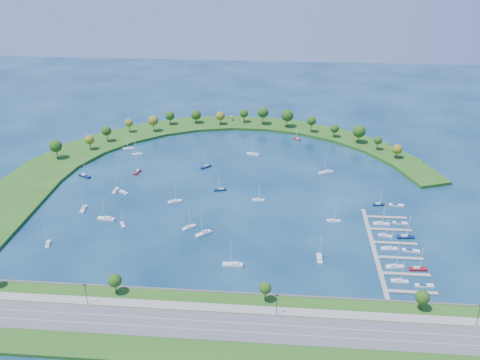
# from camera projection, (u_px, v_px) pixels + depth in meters

# --- Properties ---
(ground) EXTENTS (700.00, 700.00, 0.00)m
(ground) POSITION_uv_depth(u_px,v_px,m) (231.00, 189.00, 316.48)
(ground) COLOR #072542
(ground) RESTS_ON ground
(south_shoreline) EXTENTS (420.00, 43.10, 11.60)m
(south_shoreline) POSITION_uv_depth(u_px,v_px,m) (202.00, 324.00, 205.98)
(south_shoreline) COLOR #275316
(south_shoreline) RESTS_ON ground
(breakwater) EXTENTS (286.74, 247.64, 2.00)m
(breakwater) POSITION_uv_depth(u_px,v_px,m) (173.00, 154.00, 363.11)
(breakwater) COLOR #275316
(breakwater) RESTS_ON ground
(breakwater_trees) EXTENTS (242.37, 92.97, 14.72)m
(breakwater_trees) POSITION_uv_depth(u_px,v_px,m) (234.00, 124.00, 392.28)
(breakwater_trees) COLOR #382314
(breakwater_trees) RESTS_ON breakwater
(harbor_tower) EXTENTS (2.60, 2.60, 3.84)m
(harbor_tower) POSITION_uv_depth(u_px,v_px,m) (231.00, 118.00, 424.22)
(harbor_tower) COLOR gray
(harbor_tower) RESTS_ON breakwater
(dock_system) EXTENTS (24.28, 82.00, 1.60)m
(dock_system) POSITION_uv_depth(u_px,v_px,m) (389.00, 250.00, 255.36)
(dock_system) COLOR gray
(dock_system) RESTS_ON ground
(moored_boat_0) EXTENTS (9.72, 5.30, 13.76)m
(moored_boat_0) POSITION_uv_depth(u_px,v_px,m) (253.00, 154.00, 364.10)
(moored_boat_0) COLOR silver
(moored_boat_0) RESTS_ON ground
(moored_boat_1) EXTENTS (7.58, 2.43, 11.01)m
(moored_boat_1) POSITION_uv_depth(u_px,v_px,m) (258.00, 200.00, 302.16)
(moored_boat_1) COLOR silver
(moored_boat_1) RESTS_ON ground
(moored_boat_2) EXTENTS (9.83, 2.83, 14.41)m
(moored_boat_2) POSITION_uv_depth(u_px,v_px,m) (233.00, 264.00, 243.30)
(moored_boat_2) COLOR silver
(moored_boat_2) RESTS_ON ground
(moored_boat_3) EXTENTS (7.31, 6.88, 11.54)m
(moored_boat_3) POSITION_uv_depth(u_px,v_px,m) (189.00, 227.00, 274.19)
(moored_boat_3) COLOR silver
(moored_boat_3) RESTS_ON ground
(moored_boat_4) EXTENTS (7.60, 2.42, 11.05)m
(moored_boat_4) POSITION_uv_depth(u_px,v_px,m) (333.00, 220.00, 280.50)
(moored_boat_4) COLOR silver
(moored_boat_4) RESTS_ON ground
(moored_boat_5) EXTENTS (3.00, 8.55, 12.33)m
(moored_boat_5) POSITION_uv_depth(u_px,v_px,m) (83.00, 209.00, 292.24)
(moored_boat_5) COLOR silver
(moored_boat_5) RESTS_ON ground
(moored_boat_6) EXTENTS (8.51, 7.90, 13.36)m
(moored_boat_6) POSITION_uv_depth(u_px,v_px,m) (203.00, 233.00, 268.55)
(moored_boat_6) COLOR silver
(moored_boat_6) RESTS_ON ground
(moored_boat_7) EXTENTS (9.08, 6.16, 13.07)m
(moored_boat_7) POSITION_uv_depth(u_px,v_px,m) (85.00, 176.00, 331.75)
(moored_boat_7) COLOR #0A1B43
(moored_boat_7) RESTS_ON ground
(moored_boat_8) EXTENTS (2.55, 8.01, 11.65)m
(moored_boat_8) POSITION_uv_depth(u_px,v_px,m) (116.00, 190.00, 313.10)
(moored_boat_8) COLOR silver
(moored_boat_8) RESTS_ON ground
(moored_boat_9) EXTENTS (7.61, 3.46, 10.80)m
(moored_boat_9) POSITION_uv_depth(u_px,v_px,m) (137.00, 154.00, 364.69)
(moored_boat_9) COLOR silver
(moored_boat_9) RESTS_ON ground
(moored_boat_10) EXTENTS (4.02, 7.37, 10.43)m
(moored_boat_10) POSITION_uv_depth(u_px,v_px,m) (48.00, 244.00, 259.58)
(moored_boat_10) COLOR silver
(moored_boat_10) RESTS_ON ground
(moored_boat_11) EXTENTS (3.56, 8.30, 11.82)m
(moored_boat_11) POSITION_uv_depth(u_px,v_px,m) (137.00, 171.00, 337.50)
(moored_boat_11) COLOR maroon
(moored_boat_11) RESTS_ON ground
(moored_boat_12) EXTENTS (7.13, 7.34, 11.75)m
(moored_boat_12) POSITION_uv_depth(u_px,v_px,m) (206.00, 166.00, 344.84)
(moored_boat_12) COLOR #0A1B43
(moored_boat_12) RESTS_ON ground
(moored_boat_13) EXTENTS (6.37, 5.57, 9.77)m
(moored_boat_13) POSITION_uv_depth(u_px,v_px,m) (297.00, 139.00, 391.22)
(moored_boat_13) COLOR maroon
(moored_boat_13) RESTS_ON ground
(moored_boat_14) EXTENTS (8.60, 3.78, 12.23)m
(moored_boat_14) POSITION_uv_depth(u_px,v_px,m) (129.00, 148.00, 373.89)
(moored_boat_14) COLOR silver
(moored_boat_14) RESTS_ON ground
(moored_boat_15) EXTENTS (10.14, 3.98, 14.51)m
(moored_boat_15) POSITION_uv_depth(u_px,v_px,m) (106.00, 218.00, 282.13)
(moored_boat_15) COLOR silver
(moored_boat_15) RESTS_ON ground
(moored_boat_16) EXTENTS (9.80, 5.96, 13.95)m
(moored_boat_16) POSITION_uv_depth(u_px,v_px,m) (326.00, 172.00, 336.82)
(moored_boat_16) COLOR silver
(moored_boat_16) RESTS_ON ground
(moored_boat_17) EXTENTS (2.57, 8.63, 12.62)m
(moored_boat_17) POSITION_uv_depth(u_px,v_px,m) (320.00, 258.00, 247.93)
(moored_boat_17) COLOR silver
(moored_boat_17) RESTS_ON ground
(moored_boat_18) EXTENTS (4.38, 6.35, 9.17)m
(moored_boat_18) POSITION_uv_depth(u_px,v_px,m) (123.00, 224.00, 276.98)
(moored_boat_18) COLOR silver
(moored_boat_18) RESTS_ON ground
(moored_boat_19) EXTENTS (7.79, 3.86, 11.04)m
(moored_boat_19) POSITION_uv_depth(u_px,v_px,m) (220.00, 189.00, 314.14)
(moored_boat_19) COLOR #0A1B43
(moored_boat_19) RESTS_ON ground
(moored_boat_20) EXTENTS (7.23, 5.77, 10.77)m
(moored_boat_20) POSITION_uv_depth(u_px,v_px,m) (123.00, 192.00, 311.18)
(moored_boat_20) COLOR silver
(moored_boat_20) RESTS_ON ground
(moored_boat_21) EXTENTS (8.55, 5.72, 12.29)m
(moored_boat_21) POSITION_uv_depth(u_px,v_px,m) (175.00, 201.00, 300.46)
(moored_boat_21) COLOR silver
(moored_boat_21) RESTS_ON ground
(docked_boat_0) EXTENTS (7.77, 2.34, 11.35)m
(docked_boat_0) POSITION_uv_depth(u_px,v_px,m) (400.00, 281.00, 232.01)
(docked_boat_0) COLOR silver
(docked_boat_0) RESTS_ON ground
(docked_boat_1) EXTENTS (8.37, 2.67, 1.69)m
(docked_boat_1) POSITION_uv_depth(u_px,v_px,m) (424.00, 286.00, 229.20)
(docked_boat_1) COLOR silver
(docked_boat_1) RESTS_ON ground
(docked_boat_2) EXTENTS (8.96, 3.77, 12.77)m
(docked_boat_2) POSITION_uv_depth(u_px,v_px,m) (395.00, 266.00, 241.92)
(docked_boat_2) COLOR silver
(docked_boat_2) RESTS_ON ground
(docked_boat_3) EXTENTS (8.35, 2.77, 12.10)m
(docked_boat_3) POSITION_uv_depth(u_px,v_px,m) (418.00, 268.00, 240.38)
(docked_boat_3) COLOR maroon
(docked_boat_3) RESTS_ON ground
(docked_boat_4) EXTENTS (8.40, 2.97, 12.11)m
(docked_boat_4) POSITION_uv_depth(u_px,v_px,m) (389.00, 248.00, 255.81)
(docked_boat_4) COLOR silver
(docked_boat_4) RESTS_ON ground
(docked_boat_5) EXTENTS (8.93, 3.53, 1.77)m
(docked_boat_5) POSITION_uv_depth(u_px,v_px,m) (411.00, 251.00, 254.26)
(docked_boat_5) COLOR silver
(docked_boat_5) RESTS_ON ground
(docked_boat_6) EXTENTS (7.39, 3.10, 10.53)m
(docked_boat_6) POSITION_uv_depth(u_px,v_px,m) (385.00, 235.00, 266.85)
(docked_boat_6) COLOR silver
(docked_boat_6) RESTS_ON ground
(docked_boat_7) EXTENTS (9.05, 3.42, 12.98)m
(docked_boat_7) POSITION_uv_depth(u_px,v_px,m) (405.00, 236.00, 265.51)
(docked_boat_7) COLOR #0A1B43
(docked_boat_7) RESTS_ON ground
(docked_boat_8) EXTENTS (9.06, 3.14, 13.09)m
(docked_boat_8) POSITION_uv_depth(u_px,v_px,m) (381.00, 223.00, 277.37)
(docked_boat_8) COLOR silver
(docked_boat_8) RESTS_ON ground
(docked_boat_9) EXTENTS (7.99, 2.80, 1.60)m
(docked_boat_9) POSITION_uv_depth(u_px,v_px,m) (400.00, 223.00, 278.52)
(docked_boat_9) COLOR silver
(docked_boat_9) RESTS_ON ground
(docked_boat_10) EXTENTS (7.50, 3.04, 10.71)m
(docked_boat_10) POSITION_uv_depth(u_px,v_px,m) (379.00, 204.00, 297.19)
(docked_boat_10) COLOR #0A1B43
(docked_boat_10) RESTS_ON ground
(docked_boat_11) EXTENTS (8.58, 2.99, 1.72)m
(docked_boat_11) POSITION_uv_depth(u_px,v_px,m) (396.00, 205.00, 296.64)
(docked_boat_11) COLOR silver
(docked_boat_11) RESTS_ON ground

